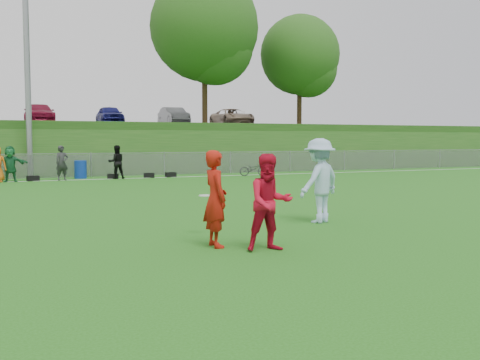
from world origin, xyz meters
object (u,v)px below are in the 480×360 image
player_red_left (215,199)px  bicycle (253,169)px  player_blue (319,181)px  frisbee (205,196)px  recycling_bin (81,169)px  player_red_center (270,202)px

player_red_left → bicycle: size_ratio=1.18×
player_blue → frisbee: player_blue is taller
frisbee → recycling_bin: (-0.49, 17.82, -0.37)m
player_red_left → recycling_bin: bearing=-0.1°
player_red_left → bicycle: player_red_left is taller
player_blue → bicycle: size_ratio=1.33×
player_red_left → recycling_bin: (-0.27, 19.05, -0.44)m
player_red_center → bicycle: (7.85, 17.97, -0.47)m
recycling_bin → bicycle: bearing=-11.4°
bicycle → player_red_center: bearing=169.9°
player_red_center → frisbee: (-0.55, 1.94, -0.04)m
player_red_left → player_blue: size_ratio=0.89×
frisbee → player_blue: bearing=9.7°
player_red_left → player_blue: player_blue is taller
player_blue → player_red_center: bearing=20.8°
player_red_left → player_red_center: player_red_left is taller
player_blue → frisbee: bearing=-13.7°
recycling_bin → frisbee: bearing=-88.4°
frisbee → bicycle: size_ratio=0.16×
player_red_center → player_blue: 3.54m
player_red_left → player_red_center: size_ratio=1.03×
player_red_center → player_blue: size_ratio=0.86×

